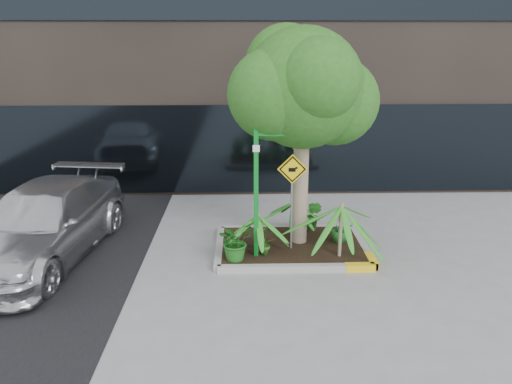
{
  "coord_description": "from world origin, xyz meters",
  "views": [
    {
      "loc": [
        -0.87,
        -9.95,
        4.52
      ],
      "look_at": [
        -0.59,
        0.2,
        1.39
      ],
      "focal_mm": 35.0,
      "sensor_mm": 36.0,
      "label": 1
    }
  ],
  "objects_px": {
    "tree": "(303,88)",
    "parked_car": "(43,223)",
    "cattle_sign": "(292,185)",
    "street_sign_post": "(259,171)"
  },
  "relations": [
    {
      "from": "tree",
      "to": "street_sign_post",
      "type": "bearing_deg",
      "value": -142.13
    },
    {
      "from": "tree",
      "to": "street_sign_post",
      "type": "height_order",
      "value": "tree"
    },
    {
      "from": "street_sign_post",
      "to": "cattle_sign",
      "type": "xyz_separation_m",
      "value": [
        0.71,
        0.38,
        -0.42
      ]
    },
    {
      "from": "parked_car",
      "to": "tree",
      "type": "bearing_deg",
      "value": 11.51
    },
    {
      "from": "street_sign_post",
      "to": "tree",
      "type": "bearing_deg",
      "value": 42.42
    },
    {
      "from": "tree",
      "to": "cattle_sign",
      "type": "xyz_separation_m",
      "value": [
        -0.22,
        -0.34,
        -1.99
      ]
    },
    {
      "from": "tree",
      "to": "parked_car",
      "type": "xyz_separation_m",
      "value": [
        -5.51,
        -0.38,
        -2.78
      ]
    },
    {
      "from": "tree",
      "to": "parked_car",
      "type": "bearing_deg",
      "value": -176.03
    },
    {
      "from": "tree",
      "to": "parked_car",
      "type": "relative_size",
      "value": 0.92
    },
    {
      "from": "tree",
      "to": "street_sign_post",
      "type": "distance_m",
      "value": 1.95
    }
  ]
}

